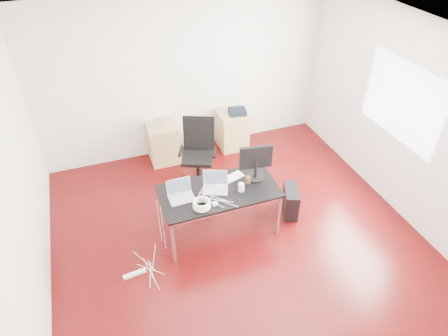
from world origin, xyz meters
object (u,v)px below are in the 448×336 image
object	(u,v)px
filing_cabinet_right	(232,130)
filing_cabinet_left	(163,143)
office_chair	(198,149)
pc_tower	(291,201)
desk	(219,193)

from	to	relation	value
filing_cabinet_right	filing_cabinet_left	bearing A→B (deg)	180.00
filing_cabinet_left	filing_cabinet_right	xyz separation A→B (m)	(1.29, 0.00, 0.00)
office_chair	pc_tower	distance (m)	1.67
desk	filing_cabinet_right	distance (m)	2.22
office_chair	filing_cabinet_right	size ratio (longest dim) A/B	1.54
desk	filing_cabinet_left	xyz separation A→B (m)	(-0.34, 1.98, -0.33)
desk	filing_cabinet_left	size ratio (longest dim) A/B	2.29
office_chair	filing_cabinet_left	distance (m)	0.90
filing_cabinet_left	filing_cabinet_right	bearing A→B (deg)	0.00
desk	office_chair	distance (m)	1.23
filing_cabinet_right	pc_tower	distance (m)	2.01
office_chair	filing_cabinet_left	world-z (taller)	office_chair
desk	pc_tower	distance (m)	1.21
filing_cabinet_right	pc_tower	world-z (taller)	filing_cabinet_right
office_chair	filing_cabinet_left	xyz separation A→B (m)	(-0.42, 0.76, -0.26)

